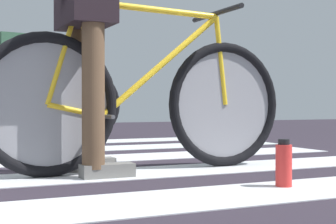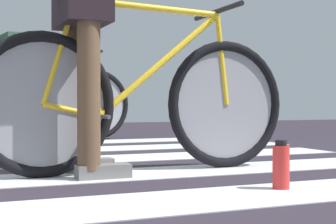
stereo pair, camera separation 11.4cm
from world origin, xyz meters
name	(u,v)px [view 1 (the left image)]	position (x,y,z in m)	size (l,w,h in m)	color
bicycle_1_of_3	(143,99)	(0.90, -0.20, 0.41)	(1.74, 0.52, 0.93)	black
cyclist_1_of_3	(86,44)	(0.59, -0.21, 0.69)	(0.32, 0.41, 1.03)	brown
bicycle_2_of_3	(40,102)	(0.81, 2.27, 0.41)	(1.72, 0.54, 0.93)	black
cyclist_2_of_3	(8,73)	(0.50, 2.22, 0.67)	(0.37, 0.44, 1.01)	#A87A5B
water_bottle	(284,165)	(1.26, -0.93, 0.12)	(0.07, 0.07, 0.21)	red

